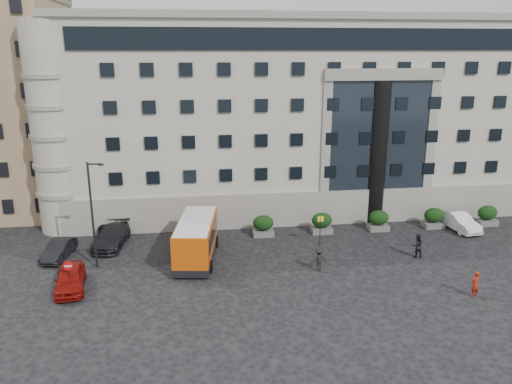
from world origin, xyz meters
TOP-DOWN VIEW (x-y plane):
  - ground at (0.00, 0.00)m, footprint 120.00×120.00m
  - civic_building at (6.00, 22.00)m, footprint 44.00×24.00m
  - entrance_column at (12.00, 10.30)m, footprint 1.80×1.80m
  - apartment_far at (-27.00, 38.00)m, footprint 13.00×13.00m
  - hedge_a at (-4.00, 7.80)m, footprint 1.80×1.26m
  - hedge_b at (1.20, 7.80)m, footprint 1.80×1.26m
  - hedge_c at (6.40, 7.80)m, footprint 1.80×1.26m
  - hedge_d at (11.60, 7.80)m, footprint 1.80×1.26m
  - hedge_e at (16.80, 7.80)m, footprint 1.80×1.26m
  - hedge_f at (22.00, 7.80)m, footprint 1.80×1.26m
  - street_lamp at (-11.94, 3.00)m, footprint 1.16×0.18m
  - bus_stop_sign at (5.50, 5.00)m, footprint 0.50×0.08m
  - no_entry_sign at (-13.00, -1.04)m, footprint 0.64×0.16m
  - minibus at (-4.61, 3.58)m, footprint 3.68×7.82m
  - red_truck at (-12.05, 16.57)m, footprint 3.28×6.11m
  - parked_car_a at (-13.14, -0.36)m, footprint 2.45×4.83m
  - parked_car_b at (-15.17, 5.22)m, footprint 2.10×4.30m
  - parked_car_c at (-11.50, 7.23)m, footprint 2.93×5.69m
  - parked_car_d at (-11.50, 10.83)m, footprint 3.00×5.56m
  - white_taxi at (18.78, 7.00)m, footprint 2.22×4.88m
  - pedestrian_a at (13.23, -5.00)m, footprint 0.75×0.60m
  - pedestrian_b at (12.35, 1.65)m, footprint 0.92×0.72m
  - pedestrian_c at (4.16, 0.26)m, footprint 1.24×0.86m

SIDE VIEW (x-z plane):
  - ground at x=0.00m, z-range 0.00..0.00m
  - parked_car_b at x=-15.17m, z-range 0.00..1.36m
  - parked_car_d at x=-11.50m, z-range 0.00..1.48m
  - white_taxi at x=18.78m, z-range 0.00..1.55m
  - parked_car_a at x=-13.14m, z-range 0.00..1.58m
  - parked_car_c at x=-11.50m, z-range 0.00..1.58m
  - pedestrian_c at x=4.16m, z-range 0.00..1.76m
  - pedestrian_a at x=13.23m, z-range 0.00..1.80m
  - hedge_a at x=-4.00m, z-range 0.01..1.85m
  - hedge_b at x=1.20m, z-range 0.01..1.85m
  - hedge_c at x=6.40m, z-range 0.01..1.85m
  - hedge_d at x=11.60m, z-range 0.01..1.85m
  - hedge_e at x=16.80m, z-range 0.01..1.85m
  - hedge_f at x=22.00m, z-range 0.01..1.85m
  - pedestrian_b at x=12.35m, z-range 0.00..1.88m
  - red_truck at x=-12.05m, z-range 0.04..3.19m
  - no_entry_sign at x=-13.00m, z-range 0.49..2.81m
  - minibus at x=-4.61m, z-range 0.16..3.30m
  - bus_stop_sign at x=5.50m, z-range 0.47..2.99m
  - street_lamp at x=-11.94m, z-range 0.37..8.37m
  - entrance_column at x=12.00m, z-range 0.00..13.00m
  - civic_building at x=6.00m, z-range 0.00..18.00m
  - apartment_far at x=-27.00m, z-range 0.00..22.00m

